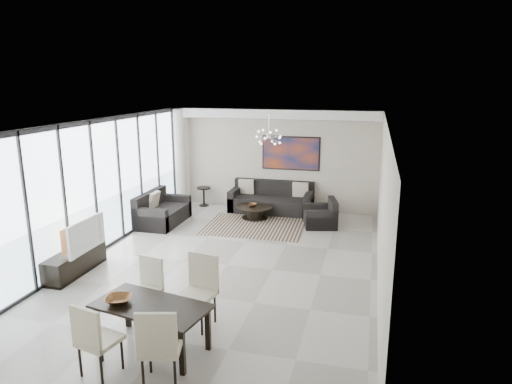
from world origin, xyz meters
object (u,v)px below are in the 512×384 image
(sofa_main, at_px, (271,202))
(television, at_px, (81,235))
(tv_console, at_px, (75,262))
(coffee_table, at_px, (255,212))
(dining_table, at_px, (151,311))

(sofa_main, relative_size, television, 2.11)
(tv_console, bearing_deg, coffee_table, 60.37)
(sofa_main, height_order, tv_console, sofa_main)
(tv_console, relative_size, television, 1.35)
(coffee_table, xyz_separation_m, television, (-2.34, -4.34, 0.60))
(coffee_table, height_order, sofa_main, sofa_main)
(sofa_main, height_order, dining_table, sofa_main)
(coffee_table, bearing_deg, tv_console, -119.63)
(coffee_table, xyz_separation_m, dining_table, (0.18, -6.38, 0.39))
(television, bearing_deg, coffee_table, -28.44)
(tv_console, height_order, dining_table, dining_table)
(tv_console, relative_size, dining_table, 0.86)
(television, bearing_deg, sofa_main, -27.26)
(sofa_main, distance_m, television, 5.79)
(sofa_main, relative_size, tv_console, 1.56)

